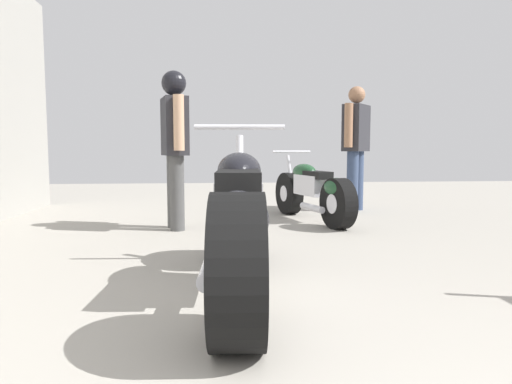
% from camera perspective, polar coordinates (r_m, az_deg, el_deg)
% --- Properties ---
extents(ground_plane, '(16.41, 16.41, 0.00)m').
position_cam_1_polar(ground_plane, '(3.79, 3.36, -7.86)').
color(ground_plane, '#9E998E').
extents(motorcycle_maroon_cruiser, '(0.66, 2.24, 1.04)m').
position_cam_1_polar(motorcycle_maroon_cruiser, '(2.72, -2.15, -3.80)').
color(motorcycle_maroon_cruiser, black).
rests_on(motorcycle_maroon_cruiser, ground_plane).
extents(motorcycle_black_naked, '(0.73, 1.78, 0.84)m').
position_cam_1_polar(motorcycle_black_naked, '(5.57, 6.98, 0.08)').
color(motorcycle_black_naked, black).
rests_on(motorcycle_black_naked, ground_plane).
extents(mechanic_in_blue, '(0.51, 0.61, 1.72)m').
position_cam_1_polar(mechanic_in_blue, '(6.62, 12.19, 6.15)').
color(mechanic_in_blue, '#384766').
rests_on(mechanic_in_blue, ground_plane).
extents(mechanic_with_helmet, '(0.34, 0.66, 1.69)m').
position_cam_1_polar(mechanic_with_helmet, '(5.04, -9.98, 6.89)').
color(mechanic_with_helmet, '#4C4C4C').
rests_on(mechanic_with_helmet, ground_plane).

